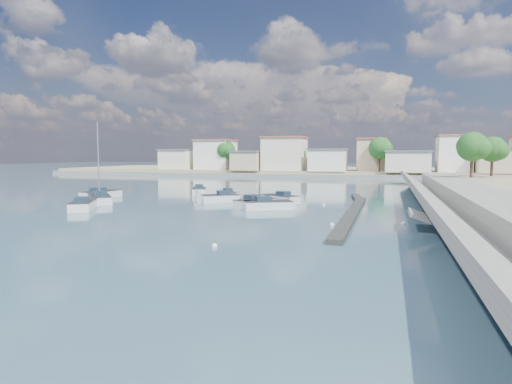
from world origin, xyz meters
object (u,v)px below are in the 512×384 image
Objects in this scene: motorboat_a at (83,205)px; sailboat at (99,199)px; motorboat_g at (199,191)px; motorboat_c at (279,199)px; motorboat_e at (103,194)px; motorboat_d at (218,199)px; motorboat_f at (226,195)px; motorboat_b at (257,203)px; motorboat_h at (270,205)px.

motorboat_a is 6.09m from sailboat.
motorboat_c is at bearing -26.76° from motorboat_g.
motorboat_e is 5.94m from sailboat.
motorboat_d and motorboat_e have the same top height.
sailboat reaches higher than motorboat_e.
motorboat_f is at bearing 161.48° from motorboat_c.
motorboat_f is (15.10, 3.41, -0.00)m from motorboat_e.
motorboat_g is (-5.39, 3.94, 0.00)m from motorboat_f.
motorboat_f is at bearing 130.80° from motorboat_b.
sailboat reaches higher than motorboat_c.
motorboat_b is at bearing -28.02° from motorboat_d.
motorboat_b is at bearing -9.89° from motorboat_e.
motorboat_h is at bearing -0.50° from sailboat.
motorboat_h is at bearing -30.81° from motorboat_d.
motorboat_g is (4.03, 17.90, 0.00)m from motorboat_a.
motorboat_h is (0.69, -6.11, -0.00)m from motorboat_c.
motorboat_g is 0.99× the size of motorboat_h.
motorboat_d is at bearing 149.19° from motorboat_h.
motorboat_a is 16.83m from motorboat_f.
motorboat_d and motorboat_g have the same top height.
sailboat is at bearing -161.54° from motorboat_d.
motorboat_h is (7.29, -4.35, 0.00)m from motorboat_d.
motorboat_c and motorboat_f have the same top height.
motorboat_f is (-0.66, 4.20, 0.00)m from motorboat_d.
motorboat_f is 6.68m from motorboat_g.
motorboat_c is 19.99m from sailboat.
motorboat_d is 1.25× the size of motorboat_f.
motorboat_b is 6.20m from motorboat_d.
motorboat_f is at bearing 132.94° from motorboat_h.
motorboat_c is at bearing 34.65° from motorboat_a.
motorboat_a is 18.18m from motorboat_h.
motorboat_c and motorboat_e have the same top height.
motorboat_e and motorboat_h have the same top height.
motorboat_c is 1.09× the size of motorboat_d.
motorboat_b is 21.56m from motorboat_e.
motorboat_d is at bearing -81.04° from motorboat_f.
motorboat_a is at bearing -124.01° from motorboat_f.
motorboat_c is 0.78× the size of motorboat_e.
motorboat_e is 1.20× the size of motorboat_h.
motorboat_b is at bearing -103.47° from motorboat_c.
motorboat_b is 1.01× the size of motorboat_g.
motorboat_e is (-21.24, 3.70, 0.00)m from motorboat_b.
motorboat_d is 0.87× the size of motorboat_g.
sailboat is (-6.45, -12.31, 0.03)m from motorboat_g.
motorboat_f is 0.69× the size of motorboat_h.
motorboat_d is (10.07, 9.76, -0.00)m from motorboat_a.
motorboat_c is 7.65m from motorboat_f.
motorboat_d is 0.86× the size of motorboat_h.
motorboat_h is 0.56× the size of sailboat.
motorboat_b is at bearing -49.20° from motorboat_f.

